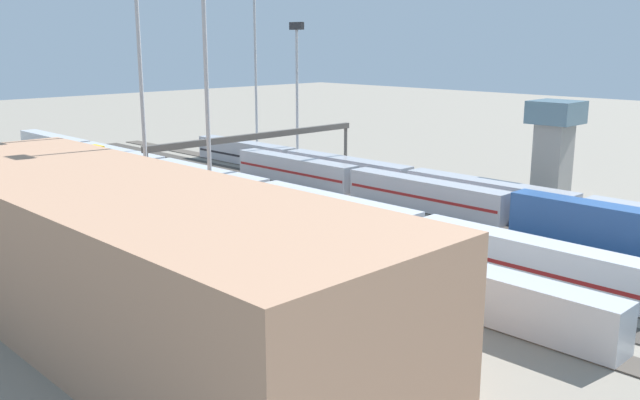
% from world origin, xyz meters
% --- Properties ---
extents(ground_plane, '(400.00, 400.00, 0.00)m').
position_xyz_m(ground_plane, '(0.00, 0.00, 0.00)').
color(ground_plane, gray).
extents(track_bed_0, '(140.00, 2.80, 0.12)m').
position_xyz_m(track_bed_0, '(0.00, -15.00, 0.06)').
color(track_bed_0, '#4C443D').
rests_on(track_bed_0, ground_plane).
extents(track_bed_1, '(140.00, 2.80, 0.12)m').
position_xyz_m(track_bed_1, '(0.00, -10.00, 0.06)').
color(track_bed_1, '#3D3833').
rests_on(track_bed_1, ground_plane).
extents(track_bed_2, '(140.00, 2.80, 0.12)m').
position_xyz_m(track_bed_2, '(0.00, -5.00, 0.06)').
color(track_bed_2, '#3D3833').
rests_on(track_bed_2, ground_plane).
extents(track_bed_3, '(140.00, 2.80, 0.12)m').
position_xyz_m(track_bed_3, '(0.00, 0.00, 0.06)').
color(track_bed_3, '#4C443D').
rests_on(track_bed_3, ground_plane).
extents(track_bed_4, '(140.00, 2.80, 0.12)m').
position_xyz_m(track_bed_4, '(0.00, 5.00, 0.06)').
color(track_bed_4, '#3D3833').
rests_on(track_bed_4, ground_plane).
extents(track_bed_5, '(140.00, 2.80, 0.12)m').
position_xyz_m(track_bed_5, '(0.00, 10.00, 0.06)').
color(track_bed_5, '#3D3833').
rests_on(track_bed_5, ground_plane).
extents(track_bed_6, '(140.00, 2.80, 0.12)m').
position_xyz_m(track_bed_6, '(0.00, 15.00, 0.06)').
color(track_bed_6, '#4C443D').
rests_on(track_bed_6, ground_plane).
extents(train_on_track_5, '(10.00, 3.00, 5.00)m').
position_xyz_m(train_on_track_5, '(34.69, 10.00, 2.16)').
color(train_on_track_5, gold).
rests_on(train_on_track_5, ground_plane).
extents(train_on_track_4, '(139.00, 3.06, 4.40)m').
position_xyz_m(train_on_track_4, '(4.46, 5.00, 2.05)').
color(train_on_track_4, '#1E6B9E').
rests_on(train_on_track_4, ground_plane).
extents(train_on_track_0, '(95.60, 3.06, 3.80)m').
position_xyz_m(train_on_track_0, '(-4.98, -15.00, 1.99)').
color(train_on_track_0, '#A8AAB2').
rests_on(train_on_track_0, ground_plane).
extents(train_on_track_1, '(66.40, 3.06, 4.40)m').
position_xyz_m(train_on_track_1, '(-9.06, -10.00, 2.10)').
color(train_on_track_1, '#285193').
rests_on(train_on_track_1, ground_plane).
extents(train_on_track_6, '(95.60, 3.00, 3.80)m').
position_xyz_m(train_on_track_6, '(1.42, 15.00, 2.02)').
color(train_on_track_6, '#B7BABF').
rests_on(train_on_track_6, ground_plane).
extents(light_mast_0, '(2.80, 0.70, 23.83)m').
position_xyz_m(light_mast_0, '(21.31, -18.20, 15.48)').
color(light_mast_0, '#9EA0A5').
rests_on(light_mast_0, ground_plane).
extents(light_mast_1, '(2.80, 0.70, 28.17)m').
position_xyz_m(light_mast_1, '(6.91, 18.58, 17.86)').
color(light_mast_1, '#9EA0A5').
rests_on(light_mast_1, ground_plane).
extents(light_mast_2, '(2.80, 0.70, 31.58)m').
position_xyz_m(light_mast_2, '(32.39, -18.65, 19.70)').
color(light_mast_2, '#9EA0A5').
rests_on(light_mast_2, ground_plane).
extents(light_mast_3, '(2.80, 0.70, 31.03)m').
position_xyz_m(light_mast_3, '(-3.62, 17.27, 19.41)').
color(light_mast_3, '#9EA0A5').
rests_on(light_mast_3, ground_plane).
extents(signal_gantry, '(0.70, 35.00, 8.80)m').
position_xyz_m(signal_gantry, '(9.29, 0.00, 7.65)').
color(signal_gantry, '#4C4742').
rests_on(signal_gantry, ground_plane).
extents(maintenance_shed, '(52.74, 15.56, 10.85)m').
position_xyz_m(maintenance_shed, '(-16.85, 35.21, 5.43)').
color(maintenance_shed, tan).
rests_on(maintenance_shed, ground_plane).
extents(control_tower, '(6.00, 6.00, 13.17)m').
position_xyz_m(control_tower, '(-18.99, -27.60, 7.71)').
color(control_tower, gray).
rests_on(control_tower, ground_plane).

